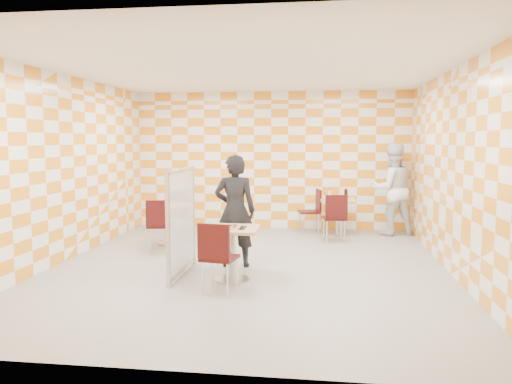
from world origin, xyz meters
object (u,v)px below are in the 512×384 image
(second_table, at_px, (338,210))
(chair_main_front, at_px, (217,252))
(man_dark, at_px, (235,211))
(man_white, at_px, (392,189))
(chair_empty_near, at_px, (159,221))
(sport_bottle, at_px, (330,194))
(chair_second_front, at_px, (335,214))
(main_table, at_px, (233,245))
(empty_table, at_px, (171,217))
(chair_empty_far, at_px, (178,209))
(partition, at_px, (182,221))
(chair_second_side, at_px, (313,207))
(soda_bottle, at_px, (346,194))

(second_table, relative_size, chair_main_front, 0.81)
(man_dark, bearing_deg, man_white, -136.40)
(chair_empty_near, xyz_separation_m, sport_bottle, (2.97, 2.12, 0.29))
(chair_second_front, bearing_deg, chair_main_front, -114.30)
(main_table, relative_size, empty_table, 1.00)
(chair_empty_far, distance_m, sport_bottle, 3.14)
(chair_empty_far, height_order, partition, partition)
(chair_main_front, height_order, sport_bottle, sport_bottle)
(empty_table, bearing_deg, chair_empty_near, -90.17)
(partition, distance_m, man_white, 4.97)
(man_dark, relative_size, sport_bottle, 8.68)
(empty_table, relative_size, man_dark, 0.43)
(empty_table, relative_size, chair_second_side, 0.81)
(second_table, height_order, chair_main_front, chair_main_front)
(empty_table, height_order, chair_empty_far, chair_empty_far)
(chair_second_front, distance_m, man_dark, 2.60)
(empty_table, xyz_separation_m, man_white, (4.24, 1.50, 0.44))
(second_table, bearing_deg, chair_empty_far, -170.36)
(partition, bearing_deg, chair_main_front, -50.53)
(chair_second_front, relative_size, partition, 0.60)
(chair_second_side, xyz_separation_m, man_dark, (-1.16, -2.94, 0.32))
(sport_bottle, relative_size, soda_bottle, 0.87)
(chair_second_front, distance_m, soda_bottle, 0.87)
(main_table, distance_m, man_dark, 0.89)
(chair_empty_near, distance_m, man_white, 4.79)
(main_table, relative_size, second_table, 1.00)
(chair_second_side, xyz_separation_m, sport_bottle, (0.33, -0.03, 0.29))
(chair_second_front, height_order, man_dark, man_dark)
(main_table, distance_m, man_white, 4.65)
(man_white, relative_size, sport_bottle, 9.46)
(man_dark, bearing_deg, soda_bottle, -126.47)
(empty_table, relative_size, partition, 0.48)
(partition, relative_size, sport_bottle, 7.75)
(chair_second_side, distance_m, man_dark, 3.18)
(second_table, bearing_deg, sport_bottle, 152.02)
(chair_second_front, relative_size, chair_empty_near, 1.00)
(partition, height_order, man_white, man_white)
(chair_empty_near, bearing_deg, soda_bottle, 31.59)
(empty_table, distance_m, chair_second_side, 3.01)
(chair_main_front, distance_m, sport_bottle, 4.60)
(chair_main_front, relative_size, chair_empty_far, 1.00)
(chair_main_front, relative_size, sport_bottle, 4.62)
(partition, distance_m, soda_bottle, 4.23)
(chair_second_side, height_order, soda_bottle, soda_bottle)
(chair_second_side, xyz_separation_m, soda_bottle, (0.66, -0.13, 0.31))
(second_table, bearing_deg, chair_second_front, -95.16)
(empty_table, bearing_deg, man_white, 19.52)
(partition, bearing_deg, chair_second_front, 49.31)
(main_table, bearing_deg, sport_bottle, 69.57)
(chair_main_front, relative_size, man_white, 0.49)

